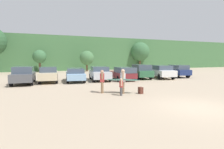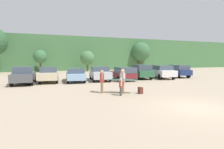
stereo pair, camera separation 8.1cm
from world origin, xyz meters
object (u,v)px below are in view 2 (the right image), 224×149
(surfboard_teal, at_px, (123,80))
(backpack_dropped, at_px, (140,90))
(parked_car_navy, at_px, (177,71))
(parked_car_sky_blue, at_px, (75,74))
(parked_car_maroon, at_px, (123,73))
(parked_car_champagne, at_px, (49,74))
(parked_car_forest_green, at_px, (141,71))
(person_child, at_px, (121,86))
(parked_car_white, at_px, (161,71))
(parked_car_silver, at_px, (100,73))
(person_companion, at_px, (102,80))
(parked_car_dark_gray, at_px, (24,75))
(person_adult, at_px, (123,80))

(surfboard_teal, bearing_deg, backpack_dropped, -176.28)
(parked_car_navy, bearing_deg, parked_car_sky_blue, 95.76)
(parked_car_maroon, bearing_deg, parked_car_champagne, 87.62)
(parked_car_sky_blue, bearing_deg, parked_car_forest_green, -83.41)
(person_child, distance_m, backpack_dropped, 1.56)
(parked_car_white, height_order, surfboard_teal, parked_car_white)
(person_child, relative_size, backpack_dropped, 2.52)
(parked_car_silver, bearing_deg, person_companion, 171.86)
(parked_car_champagne, relative_size, parked_car_navy, 0.98)
(parked_car_silver, distance_m, surfboard_teal, 7.75)
(parked_car_dark_gray, bearing_deg, person_companion, -139.69)
(parked_car_maroon, distance_m, backpack_dropped, 8.00)
(parked_car_sky_blue, bearing_deg, backpack_dropped, -154.00)
(parked_car_forest_green, relative_size, surfboard_teal, 2.05)
(parked_car_sky_blue, distance_m, parked_car_navy, 13.24)
(parked_car_dark_gray, height_order, person_companion, parked_car_dark_gray)
(parked_car_navy, height_order, person_adult, person_adult)
(parked_car_navy, distance_m, backpack_dropped, 13.07)
(surfboard_teal, bearing_deg, person_child, 87.68)
(parked_car_maroon, relative_size, person_companion, 3.05)
(parked_car_champagne, height_order, person_child, parked_car_champagne)
(person_companion, relative_size, surfboard_teal, 0.69)
(parked_car_sky_blue, bearing_deg, parked_car_white, -87.52)
(parked_car_dark_gray, xyz_separation_m, parked_car_maroon, (10.09, -0.65, -0.09))
(parked_car_dark_gray, relative_size, person_companion, 2.72)
(parked_car_silver, relative_size, backpack_dropped, 10.10)
(person_companion, bearing_deg, parked_car_sky_blue, -67.97)
(surfboard_teal, xyz_separation_m, backpack_dropped, (1.07, -0.57, -0.71))
(parked_car_navy, height_order, surfboard_teal, parked_car_navy)
(parked_car_white, distance_m, backpack_dropped, 10.72)
(person_child, bearing_deg, parked_car_maroon, -98.42)
(parked_car_maroon, bearing_deg, person_child, 159.86)
(person_adult, height_order, person_companion, person_adult)
(parked_car_maroon, xyz_separation_m, parked_car_navy, (8.07, 0.41, 0.08))
(parked_car_sky_blue, bearing_deg, surfboard_teal, -159.80)
(parked_car_silver, distance_m, parked_car_forest_green, 5.28)
(parked_car_champagne, xyz_separation_m, person_adult, (4.54, -8.17, 0.13))
(person_child, bearing_deg, person_adult, -106.02)
(backpack_dropped, bearing_deg, parked_car_maroon, 74.08)
(person_child, bearing_deg, parked_car_forest_green, -110.08)
(parked_car_sky_blue, height_order, surfboard_teal, parked_car_sky_blue)
(parked_car_dark_gray, distance_m, parked_car_maroon, 10.11)
(person_child, bearing_deg, parked_car_white, -121.91)
(parked_car_white, xyz_separation_m, parked_car_navy, (2.82, 0.38, 0.03))
(parked_car_forest_green, height_order, parked_car_navy, parked_car_forest_green)
(parked_car_silver, relative_size, person_companion, 2.82)
(parked_car_maroon, relative_size, parked_car_white, 0.97)
(parked_car_champagne, height_order, person_adult, person_adult)
(parked_car_champagne, xyz_separation_m, person_child, (4.12, -8.81, -0.18))
(parked_car_dark_gray, height_order, person_adult, person_adult)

